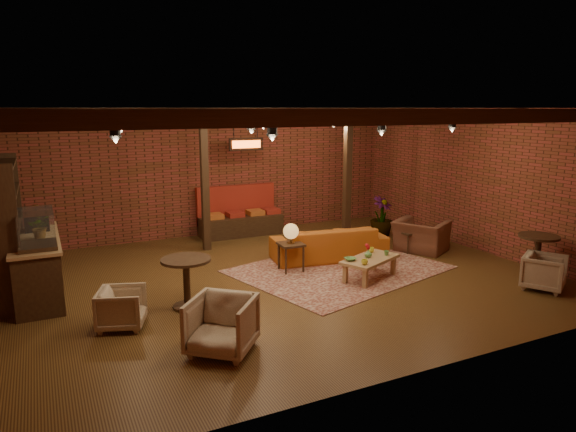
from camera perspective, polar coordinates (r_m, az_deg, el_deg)
name	(u,v)px	position (r m, az deg, el deg)	size (l,w,h in m)	color
floor	(278,279)	(9.90, -1.14, -6.96)	(10.00, 10.00, 0.00)	#361E0D
ceiling	(277,108)	(9.37, -1.22, 11.91)	(10.00, 8.00, 0.02)	black
wall_back	(211,172)	(13.20, -8.51, 4.81)	(10.00, 0.02, 3.20)	brown
wall_front	(422,248)	(6.18, 14.62, -3.46)	(10.00, 0.02, 3.20)	brown
wall_right	(477,180)	(12.43, 20.28, 3.77)	(0.02, 8.00, 3.20)	brown
ceiling_beams	(277,115)	(9.37, -1.21, 11.17)	(9.80, 6.40, 0.22)	black
ceiling_pipe	(245,125)	(10.85, -4.81, 10.01)	(0.12, 0.12, 9.60)	black
post_left	(205,181)	(11.70, -9.24, 3.89)	(0.16, 0.16, 3.20)	black
post_right	(347,175)	(12.57, 6.62, 4.51)	(0.16, 0.16, 3.20)	black
service_counter	(36,251)	(9.80, -26.20, -3.52)	(0.80, 2.50, 1.60)	black
plant_counter	(40,224)	(9.90, -25.85, -0.83)	(0.35, 0.39, 0.30)	#337F33
shelving_hutch	(7,230)	(9.82, -28.73, -1.32)	(0.52, 2.00, 2.40)	black
banquette	(241,216)	(13.15, -5.28, 0.01)	(2.10, 0.70, 1.00)	maroon
service_sign	(246,144)	(12.48, -4.70, 7.96)	(0.86, 0.06, 0.30)	#E95917
ceiling_spotlights	(277,127)	(9.37, -1.21, 9.83)	(6.40, 4.40, 0.28)	black
rug	(339,269)	(10.48, 5.74, -5.89)	(3.90, 2.99, 0.01)	maroon
sofa	(329,243)	(11.08, 4.57, -3.00)	(2.43, 0.95, 0.71)	#A34E16
coffee_table	(369,260)	(9.87, 9.04, -4.88)	(1.37, 1.05, 0.67)	#A87C4E
side_table_lamp	(291,235)	(10.14, 0.33, -2.13)	(0.49, 0.49, 0.97)	black
round_table_left	(186,275)	(8.49, -11.22, -6.40)	(0.80, 0.80, 0.84)	black
armchair_a	(122,306)	(8.07, -18.00, -9.50)	(0.64, 0.60, 0.66)	beige
armchair_b	(222,322)	(6.99, -7.39, -11.65)	(0.81, 0.76, 0.84)	beige
armchair_right	(421,231)	(11.99, 14.58, -1.61)	(1.10, 0.71, 0.96)	brown
side_table_book	(409,233)	(11.89, 13.31, -1.84)	(0.44, 0.44, 0.50)	black
round_table_right	(538,250)	(10.78, 26.00, -3.42)	(0.74, 0.74, 0.86)	black
armchair_far	(544,270)	(10.31, 26.59, -5.44)	(0.68, 0.64, 0.70)	beige
plant_tall	(383,177)	(13.04, 10.53, 4.29)	(1.70, 1.70, 3.04)	#4C7F4C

